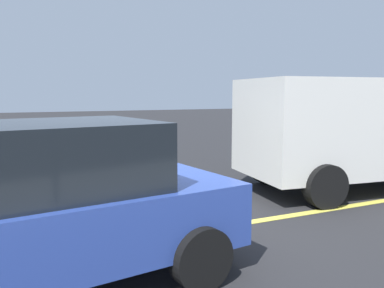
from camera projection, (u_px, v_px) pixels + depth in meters
The scene contains 4 objects.
ground_plane at pixel (134, 241), 5.27m from camera, with size 80.00×80.00×0.00m, color #262628.
lane_marking_centre at pixel (312, 212), 6.53m from camera, with size 28.00×0.16×0.01m, color #E0D14C.
white_van at pixel (371, 126), 8.12m from camera, with size 5.40×2.76×2.20m.
car_blue_mid_road at pixel (38, 208), 3.90m from camera, with size 4.25×2.42×1.65m.
Camera 1 is at (-1.47, -4.91, 1.93)m, focal length 37.54 mm.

